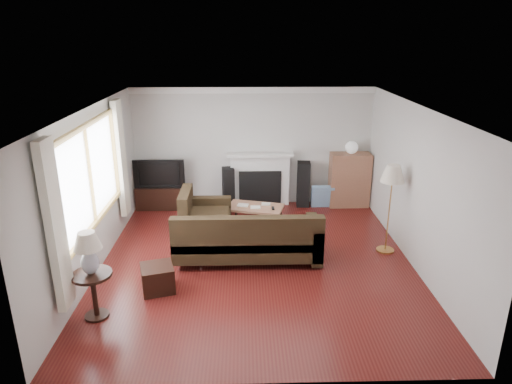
{
  "coord_description": "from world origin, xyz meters",
  "views": [
    {
      "loc": [
        -0.19,
        -6.66,
        3.54
      ],
      "look_at": [
        0.0,
        0.3,
        1.1
      ],
      "focal_mm": 32.0,
      "sensor_mm": 36.0,
      "label": 1
    }
  ],
  "objects_px": {
    "bookshelf": "(349,180)",
    "coffee_table": "(255,216)",
    "floor_lamp": "(389,209)",
    "side_table": "(94,295)",
    "tv_stand": "(160,197)",
    "sectional_sofa": "(247,236)"
  },
  "relations": [
    {
      "from": "bookshelf",
      "to": "coffee_table",
      "type": "bearing_deg",
      "value": -152.46
    },
    {
      "from": "bookshelf",
      "to": "floor_lamp",
      "type": "height_order",
      "value": "floor_lamp"
    },
    {
      "from": "floor_lamp",
      "to": "coffee_table",
      "type": "bearing_deg",
      "value": 152.72
    },
    {
      "from": "side_table",
      "to": "floor_lamp",
      "type": "bearing_deg",
      "value": 22.33
    },
    {
      "from": "tv_stand",
      "to": "coffee_table",
      "type": "xyz_separation_m",
      "value": [
        2.01,
        -1.04,
        -0.04
      ]
    },
    {
      "from": "bookshelf",
      "to": "coffee_table",
      "type": "distance_m",
      "value": 2.32
    },
    {
      "from": "sectional_sofa",
      "to": "floor_lamp",
      "type": "bearing_deg",
      "value": 5.44
    },
    {
      "from": "tv_stand",
      "to": "sectional_sofa",
      "type": "distance_m",
      "value": 3.03
    },
    {
      "from": "floor_lamp",
      "to": "tv_stand",
      "type": "bearing_deg",
      "value": 152.69
    },
    {
      "from": "bookshelf",
      "to": "floor_lamp",
      "type": "distance_m",
      "value": 2.21
    },
    {
      "from": "coffee_table",
      "to": "floor_lamp",
      "type": "xyz_separation_m",
      "value": [
        2.2,
        -1.14,
        0.56
      ]
    },
    {
      "from": "bookshelf",
      "to": "sectional_sofa",
      "type": "distance_m",
      "value": 3.27
    },
    {
      "from": "bookshelf",
      "to": "side_table",
      "type": "height_order",
      "value": "bookshelf"
    },
    {
      "from": "bookshelf",
      "to": "sectional_sofa",
      "type": "bearing_deg",
      "value": -132.23
    },
    {
      "from": "sectional_sofa",
      "to": "coffee_table",
      "type": "xyz_separation_m",
      "value": [
        0.16,
        1.36,
        -0.21
      ]
    },
    {
      "from": "sectional_sofa",
      "to": "floor_lamp",
      "type": "xyz_separation_m",
      "value": [
        2.37,
        0.23,
        0.35
      ]
    },
    {
      "from": "bookshelf",
      "to": "sectional_sofa",
      "type": "height_order",
      "value": "bookshelf"
    },
    {
      "from": "side_table",
      "to": "tv_stand",
      "type": "bearing_deg",
      "value": 87.68
    },
    {
      "from": "bookshelf",
      "to": "sectional_sofa",
      "type": "relative_size",
      "value": 0.45
    },
    {
      "from": "tv_stand",
      "to": "side_table",
      "type": "relative_size",
      "value": 1.5
    },
    {
      "from": "tv_stand",
      "to": "sectional_sofa",
      "type": "bearing_deg",
      "value": -52.46
    },
    {
      "from": "sectional_sofa",
      "to": "floor_lamp",
      "type": "height_order",
      "value": "floor_lamp"
    }
  ]
}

